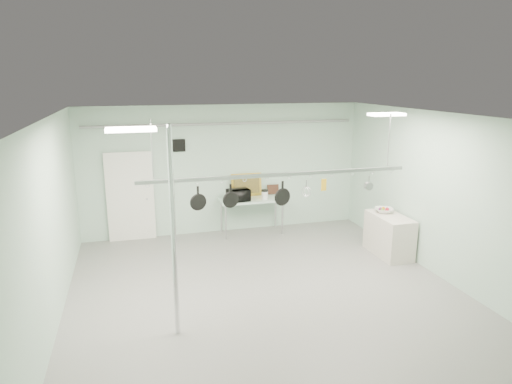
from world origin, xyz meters
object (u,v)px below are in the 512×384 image
object	(u,v)px
pot_rack	(278,173)
chrome_pole	(173,234)
side_cabinet	(389,235)
microwave	(238,195)
skillet_right	(282,193)
prep_table	(252,201)
skillet_left	(198,198)
skillet_mid	(231,196)
coffee_canister	(265,195)
fruit_bowl	(384,210)

from	to	relation	value
pot_rack	chrome_pole	bearing A→B (deg)	-154.65
side_cabinet	microwave	bearing A→B (deg)	144.64
pot_rack	skillet_right	xyz separation A→B (m)	(0.08, 0.00, -0.35)
chrome_pole	microwave	xyz separation A→B (m)	(1.93, 4.07, -0.55)
prep_table	skillet_left	size ratio (longest dim) A/B	4.10
skillet_mid	pot_rack	bearing A→B (deg)	-9.50
side_cabinet	microwave	size ratio (longest dim) A/B	2.26
chrome_pole	coffee_canister	world-z (taller)	chrome_pole
chrome_pole	coffee_canister	bearing A→B (deg)	57.37
prep_table	skillet_mid	xyz separation A→B (m)	(-1.24, -3.30, 1.05)
skillet_left	skillet_right	world-z (taller)	same
coffee_canister	skillet_mid	world-z (taller)	skillet_mid
pot_rack	fruit_bowl	bearing A→B (deg)	24.80
prep_table	coffee_canister	size ratio (longest dim) A/B	7.96
prep_table	pot_rack	bearing A→B (deg)	-96.91
chrome_pole	pot_rack	bearing A→B (deg)	25.35
fruit_bowl	microwave	bearing A→B (deg)	148.12
fruit_bowl	prep_table	bearing A→B (deg)	142.66
pot_rack	microwave	world-z (taller)	pot_rack
chrome_pole	skillet_right	bearing A→B (deg)	24.46
side_cabinet	skillet_left	distance (m)	4.71
skillet_right	skillet_mid	bearing A→B (deg)	166.45
microwave	skillet_mid	size ratio (longest dim) A/B	1.34
skillet_right	coffee_canister	bearing A→B (deg)	65.32
prep_table	side_cabinet	size ratio (longest dim) A/B	1.33
fruit_bowl	skillet_left	bearing A→B (deg)	-162.60
side_cabinet	pot_rack	xyz separation A→B (m)	(-2.95, -1.10, 1.78)
skillet_right	microwave	bearing A→B (deg)	77.29
chrome_pole	skillet_left	distance (m)	1.07
coffee_canister	skillet_left	xyz separation A→B (m)	(-2.10, -3.16, 0.88)
prep_table	fruit_bowl	distance (m)	3.20
chrome_pole	skillet_left	size ratio (longest dim) A/B	8.20
chrome_pole	skillet_right	size ratio (longest dim) A/B	7.71
microwave	fruit_bowl	xyz separation A→B (m)	(2.91, -1.81, -0.10)
microwave	skillet_mid	xyz separation A→B (m)	(-0.88, -3.17, 0.83)
pot_rack	skillet_left	size ratio (longest dim) A/B	12.30
coffee_canister	prep_table	bearing A→B (deg)	155.14
microwave	skillet_right	distance (m)	3.28
pot_rack	skillet_left	bearing A→B (deg)	180.00
skillet_mid	skillet_right	distance (m)	0.92
side_cabinet	skillet_mid	bearing A→B (deg)	-163.83
skillet_left	microwave	bearing A→B (deg)	53.27
microwave	skillet_right	world-z (taller)	skillet_right
skillet_mid	microwave	bearing A→B (deg)	65.05
side_cabinet	skillet_right	bearing A→B (deg)	-159.04
skillet_left	skillet_mid	world-z (taller)	same
chrome_pole	prep_table	world-z (taller)	chrome_pole
prep_table	side_cabinet	xyz separation A→B (m)	(2.55, -2.20, -0.38)
coffee_canister	fruit_bowl	size ratio (longest dim) A/B	0.50
prep_table	skillet_left	distance (m)	3.90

